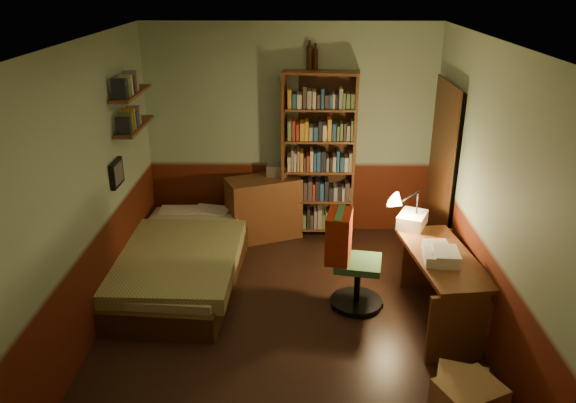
{
  "coord_description": "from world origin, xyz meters",
  "views": [
    {
      "loc": [
        0.09,
        -4.66,
        3.12
      ],
      "look_at": [
        0.0,
        0.25,
        1.1
      ],
      "focal_mm": 35.0,
      "sensor_mm": 36.0,
      "label": 1
    }
  ],
  "objects_px": {
    "bed": "(179,248)",
    "desk": "(440,288)",
    "dresser": "(264,208)",
    "office_chair": "(358,260)",
    "cardboard_box_b": "(461,389)",
    "bookshelf": "(319,157)",
    "desk_lamp": "(417,202)",
    "mini_stereo": "(277,170)"
  },
  "relations": [
    {
      "from": "bed",
      "to": "desk",
      "type": "relative_size",
      "value": 1.78
    },
    {
      "from": "dresser",
      "to": "desk",
      "type": "relative_size",
      "value": 0.68
    },
    {
      "from": "dresser",
      "to": "office_chair",
      "type": "distance_m",
      "value": 1.87
    },
    {
      "from": "cardboard_box_b",
      "to": "dresser",
      "type": "bearing_deg",
      "value": 119.81
    },
    {
      "from": "desk",
      "to": "cardboard_box_b",
      "type": "relative_size",
      "value": 3.43
    },
    {
      "from": "bookshelf",
      "to": "cardboard_box_b",
      "type": "relative_size",
      "value": 5.46
    },
    {
      "from": "dresser",
      "to": "desk_lamp",
      "type": "relative_size",
      "value": 1.63
    },
    {
      "from": "mini_stereo",
      "to": "desk",
      "type": "distance_m",
      "value": 2.56
    },
    {
      "from": "mini_stereo",
      "to": "office_chair",
      "type": "distance_m",
      "value": 1.92
    },
    {
      "from": "bookshelf",
      "to": "office_chair",
      "type": "height_order",
      "value": "bookshelf"
    },
    {
      "from": "bed",
      "to": "desk_lamp",
      "type": "height_order",
      "value": "desk_lamp"
    },
    {
      "from": "desk",
      "to": "office_chair",
      "type": "bearing_deg",
      "value": 154.42
    },
    {
      "from": "dresser",
      "to": "bookshelf",
      "type": "distance_m",
      "value": 0.94
    },
    {
      "from": "desk",
      "to": "cardboard_box_b",
      "type": "distance_m",
      "value": 1.16
    },
    {
      "from": "mini_stereo",
      "to": "cardboard_box_b",
      "type": "bearing_deg",
      "value": -56.28
    },
    {
      "from": "mini_stereo",
      "to": "desk_lamp",
      "type": "distance_m",
      "value": 1.95
    },
    {
      "from": "desk",
      "to": "office_chair",
      "type": "distance_m",
      "value": 0.8
    },
    {
      "from": "office_chair",
      "to": "bed",
      "type": "bearing_deg",
      "value": 174.38
    },
    {
      "from": "bookshelf",
      "to": "desk",
      "type": "bearing_deg",
      "value": -52.82
    },
    {
      "from": "bookshelf",
      "to": "desk",
      "type": "xyz_separation_m",
      "value": [
        1.09,
        -1.89,
        -0.68
      ]
    },
    {
      "from": "bookshelf",
      "to": "desk_lamp",
      "type": "distance_m",
      "value": 1.57
    },
    {
      "from": "mini_stereo",
      "to": "desk",
      "type": "bearing_deg",
      "value": -42.99
    },
    {
      "from": "dresser",
      "to": "cardboard_box_b",
      "type": "bearing_deg",
      "value": -82.64
    },
    {
      "from": "dresser",
      "to": "desk_lamp",
      "type": "bearing_deg",
      "value": -57.88
    },
    {
      "from": "dresser",
      "to": "desk",
      "type": "distance_m",
      "value": 2.53
    },
    {
      "from": "bed",
      "to": "dresser",
      "type": "relative_size",
      "value": 2.63
    },
    {
      "from": "cardboard_box_b",
      "to": "desk_lamp",
      "type": "bearing_deg",
      "value": 91.81
    },
    {
      "from": "bed",
      "to": "cardboard_box_b",
      "type": "bearing_deg",
      "value": -32.77
    },
    {
      "from": "dresser",
      "to": "desk",
      "type": "bearing_deg",
      "value": -68.08
    },
    {
      "from": "bookshelf",
      "to": "office_chair",
      "type": "bearing_deg",
      "value": -71.11
    },
    {
      "from": "dresser",
      "to": "desk_lamp",
      "type": "xyz_separation_m",
      "value": [
        1.63,
        -1.16,
        0.57
      ]
    },
    {
      "from": "desk",
      "to": "desk_lamp",
      "type": "height_order",
      "value": "desk_lamp"
    },
    {
      "from": "mini_stereo",
      "to": "cardboard_box_b",
      "type": "xyz_separation_m",
      "value": [
        1.52,
        -3.08,
        -0.71
      ]
    },
    {
      "from": "bookshelf",
      "to": "mini_stereo",
      "type": "bearing_deg",
      "value": -177.2
    },
    {
      "from": "bookshelf",
      "to": "bed",
      "type": "bearing_deg",
      "value": -136.89
    },
    {
      "from": "mini_stereo",
      "to": "desk",
      "type": "xyz_separation_m",
      "value": [
        1.6,
        -1.93,
        -0.5
      ]
    },
    {
      "from": "mini_stereo",
      "to": "desk",
      "type": "relative_size",
      "value": 0.19
    },
    {
      "from": "mini_stereo",
      "to": "office_chair",
      "type": "height_order",
      "value": "office_chair"
    },
    {
      "from": "mini_stereo",
      "to": "desk_lamp",
      "type": "bearing_deg",
      "value": -33.91
    },
    {
      "from": "mini_stereo",
      "to": "dresser",
      "type": "bearing_deg",
      "value": -136.28
    },
    {
      "from": "office_chair",
      "to": "mini_stereo",
      "type": "bearing_deg",
      "value": 127.05
    },
    {
      "from": "dresser",
      "to": "office_chair",
      "type": "height_order",
      "value": "office_chair"
    }
  ]
}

